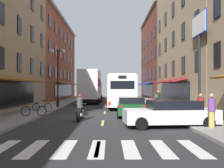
{
  "coord_description": "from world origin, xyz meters",
  "views": [
    {
      "loc": [
        0.42,
        -19.15,
        2.1
      ],
      "look_at": [
        0.63,
        6.56,
        2.39
      ],
      "focal_mm": 42.84,
      "sensor_mm": 36.0,
      "label": 1
    }
  ],
  "objects": [
    {
      "name": "sedan_near",
      "position": [
        1.95,
        0.21,
        0.72
      ],
      "size": [
        2.12,
        4.75,
        1.38
      ],
      "color": "#144723",
      "rests_on": "ground"
    },
    {
      "name": "sidewalk_right",
      "position": [
        5.9,
        0.0,
        0.07
      ],
      "size": [
        3.0,
        80.0,
        0.14
      ],
      "primitive_type": "cube",
      "color": "gray",
      "rests_on": "ground"
    },
    {
      "name": "crosswalk_near",
      "position": [
        0.0,
        -10.0,
        0.0
      ],
      "size": [
        7.1,
        2.8,
        0.01
      ],
      "color": "silver",
      "rests_on": "ground"
    },
    {
      "name": "lane_centre_dashes",
      "position": [
        0.0,
        -0.25,
        0.0
      ],
      "size": [
        0.14,
        73.9,
        0.01
      ],
      "color": "#DBCC4C",
      "rests_on": "ground"
    },
    {
      "name": "sedan_far",
      "position": [
        -1.9,
        23.91,
        0.7
      ],
      "size": [
        2.13,
        4.72,
        1.37
      ],
      "color": "#515154",
      "rests_on": "ground"
    },
    {
      "name": "billboard_sign",
      "position": [
        7.05,
        0.54,
        5.87
      ],
      "size": [
        0.4,
        3.08,
        7.42
      ],
      "color": "black",
      "rests_on": "sidewalk_right"
    },
    {
      "name": "bicycle_near",
      "position": [
        -4.76,
        -0.92,
        0.5
      ],
      "size": [
        1.68,
        0.54,
        0.91
      ],
      "color": "black",
      "rests_on": "sidewalk_left"
    },
    {
      "name": "bicycle_mid",
      "position": [
        -5.04,
        2.37,
        0.5
      ],
      "size": [
        1.69,
        0.53,
        0.91
      ],
      "color": "black",
      "rests_on": "sidewalk_left"
    },
    {
      "name": "transit_bus",
      "position": [
        1.66,
        9.49,
        1.73
      ],
      "size": [
        2.91,
        11.94,
        3.31
      ],
      "color": "silver",
      "rests_on": "ground"
    },
    {
      "name": "ground_plane",
      "position": [
        0.0,
        0.0,
        -0.05
      ],
      "size": [
        34.8,
        80.0,
        0.1
      ],
      "primitive_type": "cube",
      "color": "#28282B"
    },
    {
      "name": "pedestrian_mid",
      "position": [
        5.32,
        -6.33,
        0.99
      ],
      "size": [
        0.36,
        0.36,
        1.65
      ],
      "rotation": [
        0.0,
        0.0,
        2.02
      ],
      "color": "#B29947",
      "rests_on": "sidewalk_right"
    },
    {
      "name": "sedan_mid",
      "position": [
        3.62,
        -5.17,
        0.72
      ],
      "size": [
        4.93,
        2.28,
        1.4
      ],
      "color": "silver",
      "rests_on": "ground"
    },
    {
      "name": "motorcycle_rider",
      "position": [
        -1.45,
        -2.39,
        0.71
      ],
      "size": [
        0.62,
        2.07,
        1.66
      ],
      "color": "black",
      "rests_on": "ground"
    },
    {
      "name": "sidewalk_left",
      "position": [
        -5.9,
        0.0,
        0.07
      ],
      "size": [
        3.0,
        80.0,
        0.14
      ],
      "primitive_type": "cube",
      "color": "gray",
      "rests_on": "ground"
    },
    {
      "name": "box_truck",
      "position": [
        -2.04,
        14.54,
        2.12
      ],
      "size": [
        2.69,
        7.35,
        4.16
      ],
      "color": "#B21E19",
      "rests_on": "ground"
    },
    {
      "name": "pedestrian_far",
      "position": [
        5.38,
        -4.59,
        0.96
      ],
      "size": [
        0.36,
        0.36,
        1.61
      ],
      "rotation": [
        0.0,
        0.0,
        3.65
      ],
      "color": "#4C4C51",
      "rests_on": "sidewalk_right"
    },
    {
      "name": "street_lamp_twin",
      "position": [
        -4.74,
        7.35,
        3.29
      ],
      "size": [
        1.42,
        0.32,
        5.71
      ],
      "color": "black",
      "rests_on": "sidewalk_left"
    },
    {
      "name": "pedestrian_near",
      "position": [
        5.01,
        6.28,
        1.0
      ],
      "size": [
        0.52,
        0.47,
        1.63
      ],
      "rotation": [
        0.0,
        0.0,
        5.34
      ],
      "color": "#4C4C51",
      "rests_on": "sidewalk_right"
    }
  ]
}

